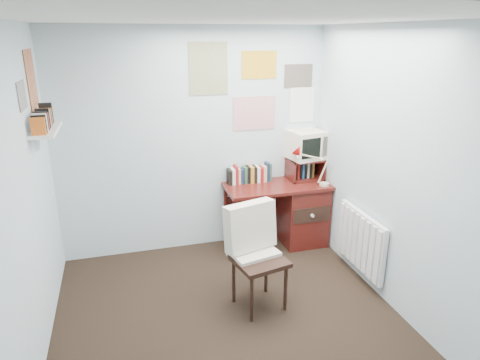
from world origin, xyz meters
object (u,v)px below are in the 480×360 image
at_px(tv_riser, 305,169).
at_px(wall_shelf, 46,130).
at_px(crt_tv, 306,143).
at_px(desk_lamp, 325,169).
at_px(desk_chair, 260,261).
at_px(radiator, 361,241).
at_px(desk, 298,211).

height_order(tv_riser, wall_shelf, wall_shelf).
bearing_deg(crt_tv, desk_lamp, -78.71).
xyz_separation_m(desk_chair, crt_tv, (0.98, 1.24, 0.72)).
height_order(desk_chair, desk_lamp, desk_lamp).
bearing_deg(desk_chair, wall_shelf, 144.66).
bearing_deg(tv_riser, radiator, -80.72).
height_order(desk_chair, wall_shelf, wall_shelf).
distance_m(desk_lamp, tv_riser, 0.31).
height_order(desk, tv_riser, tv_riser).
distance_m(desk_chair, radiator, 1.16).
distance_m(desk_lamp, crt_tv, 0.39).
xyz_separation_m(desk_chair, wall_shelf, (-1.72, 0.73, 1.15)).
xyz_separation_m(tv_riser, wall_shelf, (-2.69, -0.49, 0.74)).
xyz_separation_m(desk, desk_lamp, (0.24, -0.17, 0.55)).
bearing_deg(crt_tv, desk_chair, -138.23).
distance_m(tv_riser, crt_tv, 0.31).
xyz_separation_m(desk_lamp, radiator, (0.05, -0.76, -0.54)).
height_order(tv_riser, radiator, tv_riser).
bearing_deg(tv_riser, desk_chair, -128.57).
bearing_deg(radiator, crt_tv, 98.93).
bearing_deg(radiator, desk_chair, -171.05).
relative_size(tv_riser, crt_tv, 1.05).
relative_size(desk_chair, radiator, 1.17).
height_order(tv_riser, crt_tv, crt_tv).
bearing_deg(wall_shelf, desk, 8.40).
relative_size(desk_lamp, tv_riser, 0.99).
bearing_deg(desk_lamp, radiator, -105.18).
relative_size(desk, wall_shelf, 1.94).
bearing_deg(desk_chair, crt_tv, 39.48).
bearing_deg(wall_shelf, crt_tv, 10.72).
distance_m(desk_chair, crt_tv, 1.73).
xyz_separation_m(desk, tv_riser, (0.12, 0.11, 0.48)).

